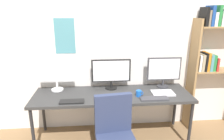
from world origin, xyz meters
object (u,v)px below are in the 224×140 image
at_px(computer_mouse, 116,97).
at_px(coffee_mug, 139,93).
at_px(desk, 112,97).
at_px(keyboard_left, 72,102).
at_px(bookshelf, 216,51).
at_px(monitor_center, 111,72).
at_px(monitor_left, 56,73).
at_px(laptop_closed, 163,93).
at_px(monitor_right, 164,71).
at_px(keyboard_right, 154,99).

xyz_separation_m(computer_mouse, coffee_mug, (0.33, 0.02, 0.03)).
xyz_separation_m(desk, coffee_mug, (0.37, -0.12, 0.09)).
distance_m(desk, coffee_mug, 0.40).
xyz_separation_m(desk, keyboard_left, (-0.56, -0.23, 0.06)).
bearing_deg(keyboard_left, bookshelf, 11.80).
bearing_deg(bookshelf, coffee_mug, -164.75).
relative_size(monitor_center, keyboard_left, 1.84).
relative_size(monitor_left, laptop_closed, 1.67).
bearing_deg(laptop_closed, computer_mouse, -173.24).
distance_m(desk, bookshelf, 1.76).
distance_m(bookshelf, laptop_closed, 1.09).
relative_size(bookshelf, monitor_right, 3.77).
distance_m(keyboard_right, laptop_closed, 0.25).
xyz_separation_m(keyboard_right, coffee_mug, (-0.19, 0.11, 0.04)).
height_order(monitor_center, computer_mouse, monitor_center).
xyz_separation_m(keyboard_left, laptop_closed, (1.30, 0.17, 0.00)).
distance_m(monitor_center, keyboard_right, 0.76).
height_order(monitor_left, keyboard_right, monitor_left).
relative_size(monitor_left, keyboard_right, 1.39).
bearing_deg(keyboard_right, laptop_closed, 44.57).
bearing_deg(keyboard_left, monitor_left, 120.85).
xyz_separation_m(keyboard_right, computer_mouse, (-0.53, 0.10, 0.01)).
xyz_separation_m(monitor_left, monitor_center, (0.82, 0.00, -0.01)).
height_order(keyboard_right, laptop_closed, laptop_closed).
bearing_deg(monitor_right, desk, -165.55).
bearing_deg(monitor_right, keyboard_right, -120.85).
bearing_deg(bookshelf, monitor_left, -179.60).
xyz_separation_m(bookshelf, keyboard_left, (-2.20, -0.46, -0.55)).
relative_size(monitor_left, keyboard_left, 1.65).
bearing_deg(computer_mouse, monitor_right, 23.61).
distance_m(keyboard_right, computer_mouse, 0.53).
bearing_deg(monitor_left, keyboard_left, -59.15).
relative_size(monitor_right, keyboard_right, 1.37).
bearing_deg(desk, monitor_center, 90.00).
bearing_deg(monitor_center, keyboard_right, -38.31).
xyz_separation_m(monitor_center, keyboard_right, (0.56, -0.44, -0.25)).
distance_m(monitor_left, coffee_mug, 1.26).
distance_m(monitor_right, keyboard_left, 1.48).
bearing_deg(keyboard_left, keyboard_right, 0.00).
height_order(monitor_left, keyboard_left, monitor_left).
distance_m(keyboard_left, computer_mouse, 0.60).
relative_size(laptop_closed, coffee_mug, 3.02).
bearing_deg(keyboard_right, monitor_left, 162.28).
xyz_separation_m(monitor_center, monitor_right, (0.82, -0.00, 0.01)).
relative_size(bookshelf, monitor_left, 3.71).
bearing_deg(computer_mouse, keyboard_right, -10.45).
bearing_deg(keyboard_left, monitor_center, 38.31).
distance_m(desk, computer_mouse, 0.15).
distance_m(monitor_right, keyboard_right, 0.58).
distance_m(monitor_center, coffee_mug, 0.54).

